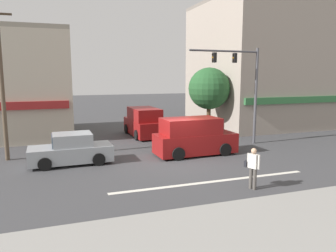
{
  "coord_description": "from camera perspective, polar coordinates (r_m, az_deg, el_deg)",
  "views": [
    {
      "loc": [
        -6.28,
        -15.53,
        4.51
      ],
      "look_at": [
        -0.13,
        2.0,
        1.6
      ],
      "focal_mm": 35.0,
      "sensor_mm": 36.0,
      "label": 1
    }
  ],
  "objects": [
    {
      "name": "utility_pole_near_left",
      "position": [
        19.06,
        -26.97,
        6.77
      ],
      "size": [
        1.4,
        0.22,
        7.94
      ],
      "color": "brown",
      "rests_on": "ground"
    },
    {
      "name": "van_crossing_center",
      "position": [
        18.63,
        4.51,
        -1.97
      ],
      "size": [
        4.65,
        2.14,
        2.11
      ],
      "color": "maroon",
      "rests_on": "ground"
    },
    {
      "name": "sidewalk_curb",
      "position": [
        10.41,
        21.16,
        -16.9
      ],
      "size": [
        40.0,
        5.0,
        0.16
      ],
      "primitive_type": "cube",
      "color": "gray",
      "rests_on": "ground"
    },
    {
      "name": "pedestrian_foreground_with_bag",
      "position": [
        13.45,
        14.56,
        -6.72
      ],
      "size": [
        0.41,
        0.69,
        1.67
      ],
      "color": "#4C4742",
      "rests_on": "ground"
    },
    {
      "name": "van_crossing_rightbound",
      "position": [
        24.31,
        -4.28,
        0.58
      ],
      "size": [
        2.16,
        4.66,
        2.11
      ],
      "color": "maroon",
      "rests_on": "ground"
    },
    {
      "name": "building_right_corner",
      "position": [
        32.27,
        18.11,
        10.12
      ],
      "size": [
        13.54,
        10.56,
        10.88
      ],
      "color": "gray",
      "rests_on": "ground"
    },
    {
      "name": "utility_pole_far_right",
      "position": [
        27.13,
        12.57,
        8.36
      ],
      "size": [
        1.4,
        0.22,
        8.4
      ],
      "color": "brown",
      "rests_on": "ground"
    },
    {
      "name": "lane_marking_stripe",
      "position": [
        14.3,
        7.91,
        -9.55
      ],
      "size": [
        9.0,
        0.24,
        0.01
      ],
      "primitive_type": "cube",
      "color": "silver",
      "rests_on": "ground"
    },
    {
      "name": "street_tree",
      "position": [
        25.51,
        7.17,
        6.47
      ],
      "size": [
        3.2,
        3.2,
        5.08
      ],
      "color": "#4C3823",
      "rests_on": "ground"
    },
    {
      "name": "ground_plane",
      "position": [
        17.35,
        2.6,
        -6.18
      ],
      "size": [
        120.0,
        120.0,
        0.0
      ],
      "primitive_type": "plane",
      "color": "#3D3D3F"
    },
    {
      "name": "traffic_light_mast",
      "position": [
        21.56,
        13.02,
        7.79
      ],
      "size": [
        4.89,
        0.32,
        6.2
      ],
      "color": "#47474C",
      "rests_on": "ground"
    },
    {
      "name": "sedan_waiting_far",
      "position": [
        17.42,
        -16.5,
        -4.07
      ],
      "size": [
        4.14,
        1.95,
        1.58
      ],
      "color": "#999EA3",
      "rests_on": "ground"
    }
  ]
}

